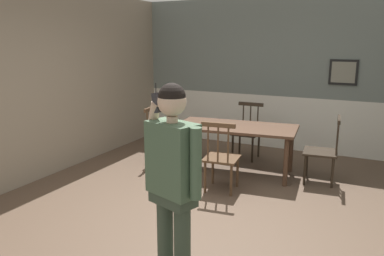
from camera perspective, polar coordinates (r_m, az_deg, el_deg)
The scene contains 9 objects.
ground_plane at distance 4.90m, azimuth 0.62°, elevation -12.23°, with size 7.37×7.37×0.00m, color brown.
room_back_partition at distance 7.62m, azimuth 11.78°, elevation 7.30°, with size 5.38×0.17×2.83m.
room_left_partition at distance 6.13m, azimuth -22.77°, elevation 5.70°, with size 0.13×6.70×2.83m.
dining_table at distance 6.11m, azimuth 6.45°, elevation -0.47°, with size 1.94×1.07×0.76m.
chair_near_window at distance 6.58m, azimuth -4.78°, elevation -1.28°, with size 0.49×0.49×0.97m.
chair_by_doorway at distance 6.94m, azimuth 8.07°, elevation -0.52°, with size 0.46×0.46×0.97m.
chair_at_table_head at distance 5.39m, azimuth 4.30°, elevation -4.30°, with size 0.51×0.51×1.01m.
chair_opposite_corner at distance 6.00m, azimuth 18.71°, elevation -3.18°, with size 0.52×0.52×1.00m.
person_figure at distance 3.17m, azimuth -2.75°, elevation -6.60°, with size 0.57×0.35×1.76m.
Camera 1 is at (1.92, -3.99, 2.09)m, focal length 36.34 mm.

